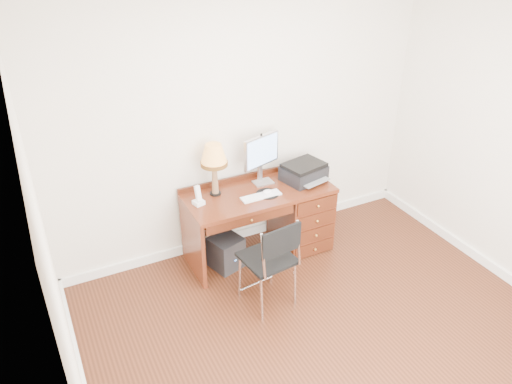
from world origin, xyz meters
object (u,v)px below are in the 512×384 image
equipment_box (226,252)px  desk (286,212)px  phone (198,199)px  chair (271,256)px  monitor (262,153)px  leg_lamp (214,158)px  printer (304,172)px

equipment_box → desk: bearing=-12.0°
phone → chair: (0.36, -0.80, -0.25)m
monitor → chair: (-0.39, -0.94, -0.52)m
chair → equipment_box: bearing=94.0°
leg_lamp → equipment_box: (0.01, -0.20, -0.98)m
printer → chair: size_ratio=0.53×
phone → monitor: bearing=-4.7°
equipment_box → phone: bearing=141.2°
desk → phone: bearing=178.6°
chair → equipment_box: size_ratio=2.70×
monitor → printer: bearing=-37.8°
chair → desk: bearing=46.2°
equipment_box → chair: bearing=-96.4°
printer → chair: 1.16m
chair → phone: bearing=107.5°
monitor → chair: monitor is taller
leg_lamp → phone: bearing=-153.2°
equipment_box → monitor: bearing=6.0°
desk → chair: 0.99m
leg_lamp → desk: bearing=-10.5°
printer → leg_lamp: 1.00m
desk → phone: size_ratio=7.53×
chair → leg_lamp: bearing=92.1°
desk → phone: 1.03m
monitor → phone: size_ratio=2.61×
leg_lamp → printer: bearing=-7.6°
leg_lamp → phone: size_ratio=2.70×
monitor → equipment_box: monitor is taller
leg_lamp → equipment_box: bearing=-88.2°
printer → phone: phone is taller
monitor → printer: size_ratio=1.08×
desk → equipment_box: bearing=-174.8°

